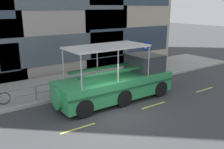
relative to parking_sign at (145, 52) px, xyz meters
The scene contains 8 objects.
ground_plane 7.35m from the parking_sign, 146.11° to the right, with size 120.00×120.00×0.00m, color #3D3D3F.
sidewalk 6.40m from the parking_sign, 164.26° to the left, with size 32.00×4.80×0.18m, color #99968E.
curb_edge 6.23m from the parking_sign, behind, with size 32.00×0.18×0.18m, color #B2ADA3.
lane_centreline 7.75m from the parking_sign, 141.69° to the right, with size 25.80×0.12×0.01m.
curb_guardrail 5.61m from the parking_sign, behind, with size 11.42×0.09×0.89m.
parking_sign is the anchor object (origin of this frame).
duck_tour_boat 5.15m from the parking_sign, 148.05° to the right, with size 8.94×2.51×3.34m.
pedestrian_near_bow 1.85m from the parking_sign, behind, with size 0.36×0.30×1.51m.
Camera 1 is at (-6.92, -9.95, 5.44)m, focal length 39.03 mm.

